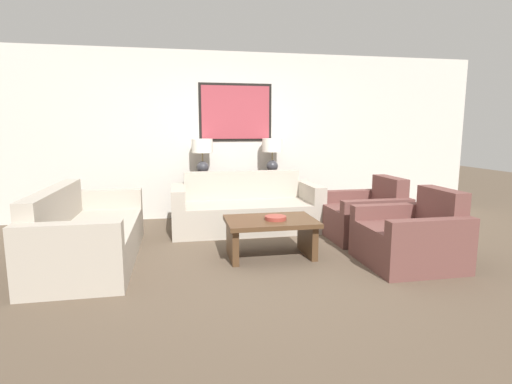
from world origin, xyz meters
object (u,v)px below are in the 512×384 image
object	(u,v)px
armchair_near_camera	(411,239)
couch_by_side	(87,236)
armchair_near_back_wall	(365,217)
table_lamp_right	(272,150)
console_table	(238,196)
decorative_bowl	(276,218)
table_lamp_left	(202,151)
coffee_table	(271,230)
couch_by_back_wall	(246,210)

from	to	relation	value
armchair_near_camera	couch_by_side	bearing A→B (deg)	167.31
couch_by_side	armchair_near_back_wall	bearing A→B (deg)	5.08
table_lamp_right	armchair_near_camera	xyz separation A→B (m)	(0.92, -2.54, -0.82)
table_lamp_right	couch_by_side	world-z (taller)	table_lamp_right
console_table	decorative_bowl	bearing A→B (deg)	-86.87
armchair_near_back_wall	table_lamp_right	bearing A→B (deg)	122.04
table_lamp_left	coffee_table	xyz separation A→B (m)	(0.63, -2.01, -0.78)
console_table	couch_by_back_wall	xyz separation A→B (m)	(0.00, -0.72, -0.08)
decorative_bowl	console_table	bearing A→B (deg)	93.13
console_table	decorative_bowl	xyz separation A→B (m)	(0.11, -2.05, 0.09)
couch_by_back_wall	table_lamp_left	bearing A→B (deg)	128.00
table_lamp_right	couch_by_back_wall	xyz separation A→B (m)	(-0.56, -0.72, -0.81)
couch_by_side	decorative_bowl	xyz separation A→B (m)	(2.05, -0.27, 0.18)
decorative_bowl	armchair_near_back_wall	xyz separation A→B (m)	(1.37, 0.58, -0.18)
couch_by_back_wall	armchair_near_camera	size ratio (longest dim) A/B	2.25
console_table	table_lamp_right	xyz separation A→B (m)	(0.56, 0.00, 0.73)
console_table	coffee_table	xyz separation A→B (m)	(0.07, -2.01, -0.05)
decorative_bowl	table_lamp_left	bearing A→B (deg)	108.17
table_lamp_left	table_lamp_right	world-z (taller)	same
console_table	couch_by_side	bearing A→B (deg)	-137.46
couch_by_back_wall	armchair_near_back_wall	bearing A→B (deg)	-27.00
console_table	armchair_near_back_wall	size ratio (longest dim) A/B	1.74
console_table	table_lamp_right	distance (m)	0.92
console_table	armchair_near_back_wall	world-z (taller)	armchair_near_back_wall
armchair_near_back_wall	armchair_near_camera	size ratio (longest dim) A/B	1.00
table_lamp_left	armchair_near_camera	xyz separation A→B (m)	(2.04, -2.54, -0.82)
console_table	couch_by_side	xyz separation A→B (m)	(-1.93, -1.78, -0.08)
couch_by_back_wall	coffee_table	bearing A→B (deg)	-87.10
table_lamp_left	table_lamp_right	bearing A→B (deg)	0.00
armchair_near_camera	armchair_near_back_wall	bearing A→B (deg)	90.00
table_lamp_left	coffee_table	world-z (taller)	table_lamp_left
table_lamp_left	couch_by_side	xyz separation A→B (m)	(-1.37, -1.78, -0.81)
armchair_near_camera	couch_by_back_wall	bearing A→B (deg)	129.02
decorative_bowl	armchair_near_camera	xyz separation A→B (m)	(1.37, -0.50, -0.18)
coffee_table	armchair_near_camera	size ratio (longest dim) A/B	1.08
table_lamp_left	couch_by_side	bearing A→B (deg)	-127.75
table_lamp_right	armchair_near_back_wall	xyz separation A→B (m)	(0.92, -1.47, -0.82)
couch_by_back_wall	decorative_bowl	distance (m)	1.35
table_lamp_right	coffee_table	size ratio (longest dim) A/B	0.56
console_table	coffee_table	size ratio (longest dim) A/B	1.61
console_table	armchair_near_back_wall	xyz separation A→B (m)	(1.48, -1.47, -0.08)
table_lamp_left	couch_by_side	size ratio (longest dim) A/B	0.27
couch_by_back_wall	couch_by_side	distance (m)	2.21
decorative_bowl	couch_by_side	bearing A→B (deg)	172.42
table_lamp_right	armchair_near_back_wall	size ratio (longest dim) A/B	0.60
couch_by_side	coffee_table	size ratio (longest dim) A/B	2.08
couch_by_back_wall	table_lamp_right	bearing A→B (deg)	52.00
table_lamp_right	decorative_bowl	size ratio (longest dim) A/B	2.31
couch_by_side	decorative_bowl	size ratio (longest dim) A/B	8.59
console_table	armchair_near_camera	world-z (taller)	armchair_near_camera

